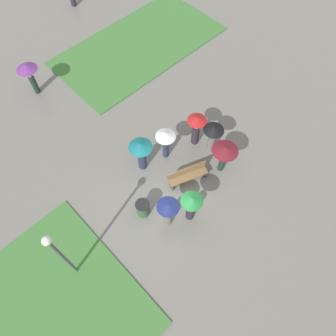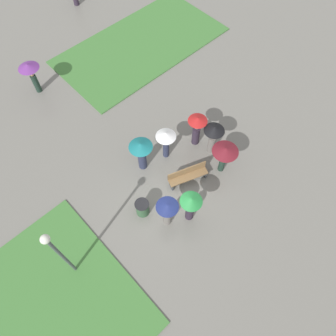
# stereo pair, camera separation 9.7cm
# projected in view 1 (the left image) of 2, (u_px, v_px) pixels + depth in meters

# --- Properties ---
(ground_plane) EXTENTS (90.00, 90.00, 0.00)m
(ground_plane) POSITION_uv_depth(u_px,v_px,m) (169.00, 204.00, 14.73)
(ground_plane) COLOR slate
(lawn_patch_near) EXTENTS (7.83, 6.91, 0.06)m
(lawn_patch_near) POSITION_uv_depth(u_px,v_px,m) (32.00, 329.00, 12.15)
(lawn_patch_near) COLOR #427A38
(lawn_patch_near) RESTS_ON ground_plane
(lawn_patch_far) EXTENTS (10.19, 5.40, 0.06)m
(lawn_patch_far) POSITION_uv_depth(u_px,v_px,m) (139.00, 45.00, 20.04)
(lawn_patch_far) COLOR #427A38
(lawn_patch_far) RESTS_ON ground_plane
(park_bench) EXTENTS (1.90, 1.04, 0.90)m
(park_bench) POSITION_uv_depth(u_px,v_px,m) (188.00, 175.00, 14.96)
(park_bench) COLOR brown
(park_bench) RESTS_ON ground_plane
(lamp_post) EXTENTS (0.32, 0.32, 4.02)m
(lamp_post) POSITION_uv_depth(u_px,v_px,m) (58.00, 252.00, 11.00)
(lamp_post) COLOR #474C51
(lamp_post) RESTS_ON ground_plane
(trash_bin) EXTENTS (0.63, 0.63, 0.83)m
(trash_bin) POSITION_uv_depth(u_px,v_px,m) (143.00, 208.00, 14.18)
(trash_bin) COLOR #335638
(trash_bin) RESTS_ON ground_plane
(crowd_person_teal) EXTENTS (1.08, 1.08, 1.89)m
(crowd_person_teal) POSITION_uv_depth(u_px,v_px,m) (141.00, 151.00, 14.60)
(crowd_person_teal) COLOR #282D47
(crowd_person_teal) RESTS_ON ground_plane
(crowd_person_white) EXTENTS (0.95, 0.95, 1.81)m
(crowd_person_white) POSITION_uv_depth(u_px,v_px,m) (166.00, 139.00, 14.89)
(crowd_person_white) COLOR #282D47
(crowd_person_white) RESTS_ON ground_plane
(crowd_person_green) EXTENTS (0.93, 0.93, 1.84)m
(crowd_person_green) POSITION_uv_depth(u_px,v_px,m) (191.00, 205.00, 13.36)
(crowd_person_green) COLOR #2D2333
(crowd_person_green) RESTS_ON ground_plane
(crowd_person_red) EXTENTS (0.92, 0.92, 1.89)m
(crowd_person_red) POSITION_uv_depth(u_px,v_px,m) (196.00, 127.00, 15.42)
(crowd_person_red) COLOR #2D2333
(crowd_person_red) RESTS_ON ground_plane
(crowd_person_maroon) EXTENTS (1.19, 1.19, 1.77)m
(crowd_person_maroon) POSITION_uv_depth(u_px,v_px,m) (225.00, 152.00, 14.44)
(crowd_person_maroon) COLOR #1E3328
(crowd_person_maroon) RESTS_ON ground_plane
(crowd_person_navy) EXTENTS (0.94, 0.94, 1.76)m
(crowd_person_navy) POSITION_uv_depth(u_px,v_px,m) (168.00, 211.00, 13.30)
(crowd_person_navy) COLOR slate
(crowd_person_navy) RESTS_ON ground_plane
(crowd_person_black) EXTENTS (0.97, 0.97, 1.86)m
(crowd_person_black) POSITION_uv_depth(u_px,v_px,m) (213.00, 134.00, 15.08)
(crowd_person_black) COLOR slate
(crowd_person_black) RESTS_ON ground_plane
(lone_walker_far_path) EXTENTS (1.08, 1.08, 1.88)m
(lone_walker_far_path) POSITION_uv_depth(u_px,v_px,m) (29.00, 73.00, 16.93)
(lone_walker_far_path) COLOR #1E3328
(lone_walker_far_path) RESTS_ON ground_plane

